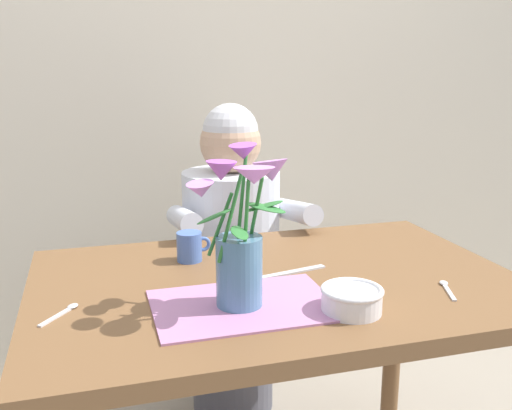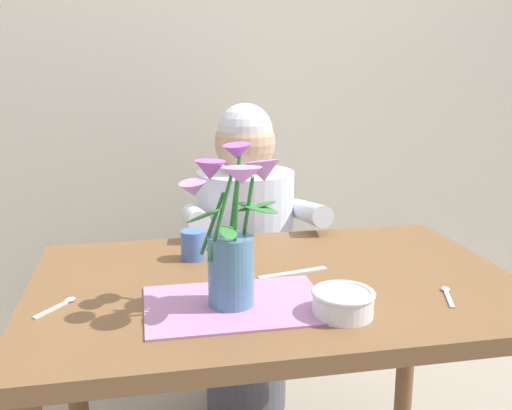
% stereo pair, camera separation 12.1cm
% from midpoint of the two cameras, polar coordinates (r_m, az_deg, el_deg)
% --- Properties ---
extents(wood_panel_backdrop, '(4.00, 0.10, 2.50)m').
position_cam_midpoint_polar(wood_panel_backdrop, '(2.38, -7.48, 13.32)').
color(wood_panel_backdrop, beige).
rests_on(wood_panel_backdrop, ground_plane).
extents(dining_table, '(1.20, 0.80, 0.74)m').
position_cam_midpoint_polar(dining_table, '(1.49, -0.31, -10.78)').
color(dining_table, brown).
rests_on(dining_table, ground_plane).
extents(seated_person, '(0.45, 0.47, 1.14)m').
position_cam_midpoint_polar(seated_person, '(2.08, -4.06, -5.93)').
color(seated_person, '#4C4C56').
rests_on(seated_person, ground_plane).
extents(striped_placemat, '(0.40, 0.28, 0.00)m').
position_cam_midpoint_polar(striped_placemat, '(1.30, -3.93, -9.86)').
color(striped_placemat, '#B275A3').
rests_on(striped_placemat, dining_table).
extents(flower_vase, '(0.24, 0.22, 0.35)m').
position_cam_midpoint_polar(flower_vase, '(1.23, -4.28, -3.13)').
color(flower_vase, teal).
rests_on(flower_vase, dining_table).
extents(ceramic_bowl, '(0.14, 0.14, 0.06)m').
position_cam_midpoint_polar(ceramic_bowl, '(1.26, 6.71, -9.22)').
color(ceramic_bowl, white).
rests_on(ceramic_bowl, dining_table).
extents(dinner_knife, '(0.19, 0.06, 0.00)m').
position_cam_midpoint_polar(dinner_knife, '(1.49, 1.30, -6.66)').
color(dinner_knife, silver).
rests_on(dinner_knife, dining_table).
extents(ceramic_mug, '(0.09, 0.07, 0.08)m').
position_cam_midpoint_polar(ceramic_mug, '(1.58, -8.73, -4.10)').
color(ceramic_mug, '#476BB7').
rests_on(ceramic_mug, dining_table).
extents(spoon_0, '(0.06, 0.12, 0.01)m').
position_cam_midpoint_polar(spoon_0, '(1.44, 15.99, -7.84)').
color(spoon_0, silver).
rests_on(spoon_0, dining_table).
extents(spoon_1, '(0.08, 0.10, 0.01)m').
position_cam_midpoint_polar(spoon_1, '(1.35, -20.86, -9.80)').
color(spoon_1, silver).
rests_on(spoon_1, dining_table).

